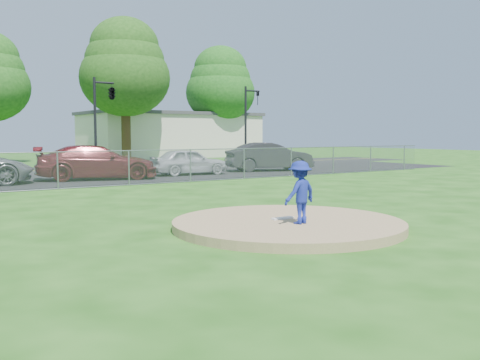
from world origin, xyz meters
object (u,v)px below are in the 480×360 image
object	(u,v)px
tree_right	(125,67)
traffic_signal_right	(248,118)
tree_far_right	(220,84)
pitcher	(300,192)
parked_car_pearl	(189,162)
commercial_building	(170,135)
parked_car_darkred	(97,162)
traffic_signal_center	(110,94)
parked_car_charcoal	(269,157)

from	to	relation	value
tree_right	traffic_signal_right	distance (m)	12.08
tree_far_right	pitcher	bearing A→B (deg)	-119.49
traffic_signal_right	parked_car_pearl	distance (m)	10.59
commercial_building	parked_car_pearl	distance (m)	24.32
tree_far_right	parked_car_darkred	world-z (taller)	tree_far_right
commercial_building	pitcher	xyz separation A→B (m)	(-16.09, -38.52, -1.25)
traffic_signal_center	parked_car_charcoal	size ratio (longest dim) A/B	1.09
pitcher	parked_car_darkred	xyz separation A→B (m)	(0.97, 16.24, -0.06)
commercial_building	traffic_signal_right	size ratio (longest dim) A/B	2.93
tree_far_right	pitcher	world-z (taller)	tree_far_right
tree_right	pitcher	size ratio (longest dim) A/B	8.24
traffic_signal_center	traffic_signal_right	size ratio (longest dim) A/B	1.00
parked_car_pearl	parked_car_darkred	bearing A→B (deg)	95.82
commercial_building	pitcher	world-z (taller)	commercial_building
traffic_signal_center	tree_far_right	bearing A→B (deg)	39.04
traffic_signal_center	parked_car_darkred	distance (m)	7.95
tree_right	traffic_signal_center	xyz separation A→B (m)	(-5.03, -10.00, -3.04)
tree_right	traffic_signal_right	size ratio (longest dim) A/B	2.08
parked_car_darkred	traffic_signal_right	bearing A→B (deg)	-49.71
pitcher	parked_car_pearl	xyz separation A→B (m)	(6.10, 16.39, -0.18)
tree_right	pitcher	distance (m)	34.43
tree_right	traffic_signal_center	distance (m)	11.60
parked_car_darkred	parked_car_charcoal	xyz separation A→B (m)	(10.67, 0.23, 0.01)
tree_right	traffic_signal_center	size ratio (longest dim) A/B	2.08
pitcher	parked_car_pearl	distance (m)	17.49
commercial_building	parked_car_charcoal	world-z (taller)	commercial_building
parked_car_pearl	traffic_signal_center	bearing A→B (deg)	22.51
tree_far_right	parked_car_darkred	xyz separation A→B (m)	(-19.12, -19.28, -6.22)
commercial_building	traffic_signal_right	distance (m)	16.14
tree_right	parked_car_charcoal	world-z (taller)	tree_right
tree_right	pitcher	bearing A→B (deg)	-105.61
tree_right	parked_car_darkred	world-z (taller)	tree_right
parked_car_darkred	commercial_building	bearing A→B (deg)	-19.05
tree_far_right	traffic_signal_center	world-z (taller)	tree_far_right
tree_right	parked_car_pearl	xyz separation A→B (m)	(-2.99, -16.13, -6.93)
tree_right	tree_far_right	xyz separation A→B (m)	(11.00, 3.00, -0.59)
parked_car_darkred	parked_car_pearl	world-z (taller)	parked_car_darkred
pitcher	parked_car_pearl	bearing A→B (deg)	-120.60
commercial_building	tree_far_right	size ratio (longest dim) A/B	1.53
traffic_signal_right	pitcher	world-z (taller)	traffic_signal_right
commercial_building	pitcher	bearing A→B (deg)	-112.67
traffic_signal_center	traffic_signal_right	distance (m)	10.34
tree_far_right	parked_car_darkred	size ratio (longest dim) A/B	1.87
pitcher	tree_right	bearing A→B (deg)	-115.81
parked_car_darkred	traffic_signal_center	bearing A→B (deg)	-11.06
parked_car_pearl	tree_right	bearing A→B (deg)	-6.41
traffic_signal_right	parked_car_charcoal	xyz separation A→B (m)	(-2.68, -6.05, -2.51)
traffic_signal_center	tree_right	bearing A→B (deg)	63.29
commercial_building	tree_far_right	world-z (taller)	tree_far_right
traffic_signal_center	traffic_signal_right	bearing A→B (deg)	0.00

